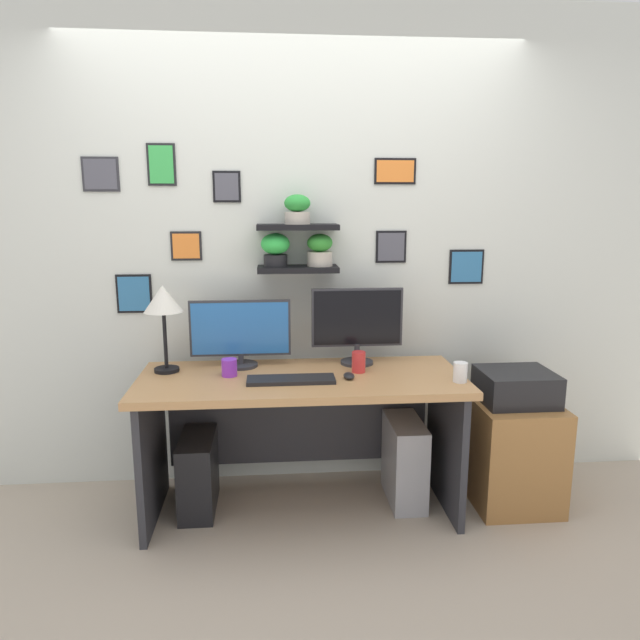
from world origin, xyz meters
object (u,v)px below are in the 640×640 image
object	(u,v)px
keyboard	(291,380)
desk_lamp	(163,304)
coffee_mug	(229,368)
printer	(516,387)
computer_mouse	(349,376)
monitor_right	(357,323)
water_cup	(359,362)
monitor_left	(240,332)
pen_cup	(460,372)
computer_tower_left	(198,473)
desk	(301,411)
computer_tower_right	(404,461)
drawer_cabinet	(511,451)

from	to	relation	value
keyboard	desk_lamp	world-z (taller)	desk_lamp
coffee_mug	printer	bearing A→B (deg)	-1.17
computer_mouse	desk_lamp	world-z (taller)	desk_lamp
monitor_right	printer	xyz separation A→B (m)	(0.83, -0.21, -0.32)
coffee_mug	water_cup	size ratio (longest dim) A/B	0.82
monitor_left	coffee_mug	bearing A→B (deg)	-105.95
monitor_right	computer_mouse	distance (m)	0.36
desk_lamp	pen_cup	bearing A→B (deg)	-11.61
pen_cup	computer_tower_left	world-z (taller)	pen_cup
coffee_mug	pen_cup	distance (m)	1.17
water_cup	printer	distance (m)	0.86
monitor_left	pen_cup	xyz separation A→B (m)	(1.10, -0.38, -0.14)
monitor_right	printer	distance (m)	0.92
desk	coffee_mug	xyz separation A→B (m)	(-0.37, -0.02, 0.25)
computer_mouse	computer_tower_right	world-z (taller)	computer_mouse
monitor_left	computer_tower_right	bearing A→B (deg)	-10.01
desk	computer_tower_left	distance (m)	0.65
printer	computer_tower_right	xyz separation A→B (m)	(-0.58, 0.06, -0.43)
desk	water_cup	size ratio (longest dim) A/B	15.25
desk_lamp	computer_tower_right	world-z (taller)	desk_lamp
monitor_left	monitor_right	bearing A→B (deg)	-0.01
computer_tower_right	desk_lamp	bearing A→B (deg)	176.23
monitor_right	computer_tower_left	xyz separation A→B (m)	(-0.87, -0.16, -0.78)
computer_tower_right	keyboard	bearing A→B (deg)	-166.74
coffee_mug	computer_mouse	bearing A→B (deg)	-9.29
monitor_left	pen_cup	distance (m)	1.17
water_cup	desk	bearing A→B (deg)	178.83
computer_mouse	desk_lamp	distance (m)	1.03
keyboard	computer_mouse	distance (m)	0.30
desk	coffee_mug	bearing A→B (deg)	-177.06
keyboard	water_cup	world-z (taller)	water_cup
computer_mouse	printer	size ratio (longest dim) A/B	0.24
computer_tower_right	coffee_mug	bearing A→B (deg)	-178.54
coffee_mug	computer_tower_right	distance (m)	1.10
desk_lamp	pen_cup	size ratio (longest dim) A/B	4.60
keyboard	computer_tower_left	xyz separation A→B (m)	(-0.50, 0.15, -0.56)
desk	computer_mouse	bearing A→B (deg)	-26.48
coffee_mug	pen_cup	world-z (taller)	pen_cup
printer	computer_tower_right	distance (m)	0.73
computer_tower_left	desk_lamp	bearing A→B (deg)	150.21
computer_mouse	drawer_cabinet	xyz separation A→B (m)	(0.91, 0.07, -0.48)
coffee_mug	water_cup	distance (m)	0.67
keyboard	desk	bearing A→B (deg)	68.15
monitor_right	coffee_mug	size ratio (longest dim) A/B	5.57
keyboard	drawer_cabinet	xyz separation A→B (m)	(1.21, 0.09, -0.47)
water_cup	desk_lamp	bearing A→B (deg)	174.61
monitor_left	pen_cup	world-z (taller)	monitor_left
pen_cup	computer_tower_right	world-z (taller)	pen_cup
monitor_right	computer_tower_right	size ratio (longest dim) A/B	1.09
water_cup	computer_tower_right	distance (m)	0.63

